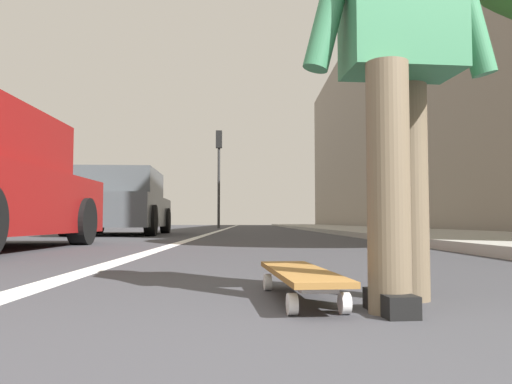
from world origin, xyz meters
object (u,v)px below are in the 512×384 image
skater_person (400,42)px  pedestrian_distant (387,197)px  traffic_light (219,161)px  skateboard (300,275)px  parked_car_mid (121,204)px

skater_person → pedestrian_distant: 9.66m
traffic_light → skateboard: bearing=-175.9°
skater_person → traffic_light: 22.07m
traffic_light → pedestrian_distant: traffic_light is taller
parked_car_mid → traffic_light: (11.62, -1.61, 2.39)m
parked_car_mid → pedestrian_distant: size_ratio=3.01×
skateboard → traffic_light: bearing=4.1°
skateboard → parked_car_mid: bearing=17.3°
parked_car_mid → skater_person: bearing=-161.1°
skater_person → traffic_light: (21.88, 1.90, 2.17)m
skater_person → pedestrian_distant: (9.34, -2.49, -0.09)m
skater_person → parked_car_mid: bearing=18.9°
skateboard → parked_car_mid: (10.11, 3.16, 0.62)m
traffic_light → skater_person: bearing=-175.0°
parked_car_mid → pedestrian_distant: bearing=-98.8°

